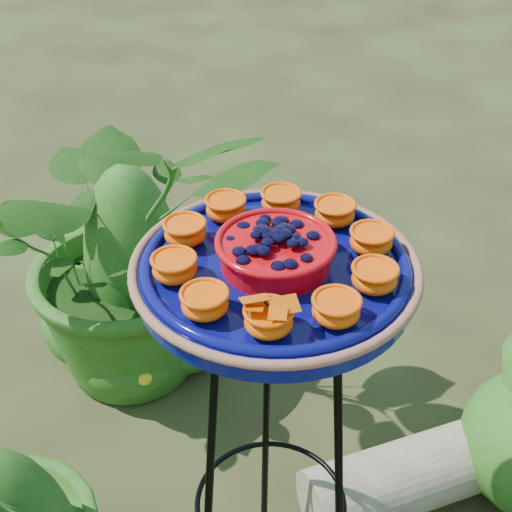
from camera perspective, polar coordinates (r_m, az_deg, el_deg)
name	(u,v)px	position (r m, az deg, el deg)	size (l,w,h in m)	color
tripod_stand	(272,428)	(1.43, 1.29, -13.62)	(0.42, 0.42, 0.90)	black
feeder_dish	(275,265)	(1.16, 1.55, -0.75)	(0.59, 0.59, 0.11)	#070A57
driftwood_log	(412,475)	(1.97, 12.40, -16.75)	(0.19, 0.19, 0.57)	tan
shrub_back_left	(131,243)	(2.10, -9.93, 1.06)	(0.83, 0.72, 0.92)	#275216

